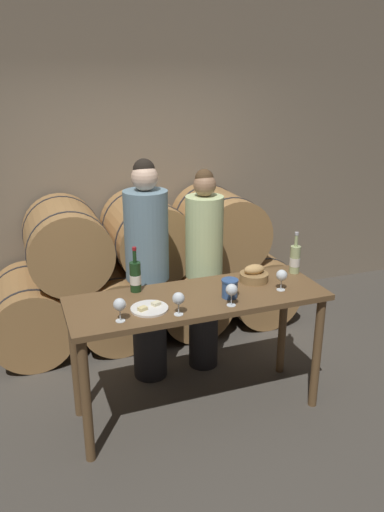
{
  "coord_description": "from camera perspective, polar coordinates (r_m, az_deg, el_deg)",
  "views": [
    {
      "loc": [
        -1.11,
        -2.92,
        2.34
      ],
      "look_at": [
        0.0,
        0.12,
        1.18
      ],
      "focal_mm": 35.0,
      "sensor_mm": 36.0,
      "label": 1
    }
  ],
  "objects": [
    {
      "name": "wine_glass_left",
      "position": [
        3.13,
        -1.56,
        -4.92
      ],
      "size": [
        0.08,
        0.08,
        0.15
      ],
      "color": "white",
      "rests_on": "tasting_table"
    },
    {
      "name": "person_left",
      "position": [
        3.88,
        -5.1,
        -1.8
      ],
      "size": [
        0.33,
        0.33,
        1.79
      ],
      "color": "#232326",
      "rests_on": "ground_plane"
    },
    {
      "name": "wine_bottle_white",
      "position": [
        3.87,
        11.68,
        -0.35
      ],
      "size": [
        0.08,
        0.08,
        0.32
      ],
      "color": "#ADBC7F",
      "rests_on": "tasting_table"
    },
    {
      "name": "ground_plane",
      "position": [
        3.9,
        0.65,
        -17.08
      ],
      "size": [
        10.0,
        10.0,
        0.0
      ],
      "primitive_type": "plane",
      "color": "#4C473F"
    },
    {
      "name": "wine_glass_center",
      "position": [
        3.26,
        4.55,
        -3.92
      ],
      "size": [
        0.08,
        0.08,
        0.15
      ],
      "color": "white",
      "rests_on": "tasting_table"
    },
    {
      "name": "blue_crock",
      "position": [
        3.39,
        4.34,
        -3.62
      ],
      "size": [
        0.12,
        0.12,
        0.13
      ],
      "color": "#335693",
      "rests_on": "tasting_table"
    },
    {
      "name": "cheese_plate",
      "position": [
        3.24,
        -4.89,
        -5.98
      ],
      "size": [
        0.25,
        0.25,
        0.04
      ],
      "color": "white",
      "rests_on": "tasting_table"
    },
    {
      "name": "wine_glass_right",
      "position": [
        3.54,
        10.21,
        -2.23
      ],
      "size": [
        0.08,
        0.08,
        0.15
      ],
      "color": "white",
      "rests_on": "tasting_table"
    },
    {
      "name": "stone_wall_back",
      "position": [
        5.03,
        -7.23,
        11.14
      ],
      "size": [
        10.0,
        0.12,
        3.2
      ],
      "color": "gray",
      "rests_on": "ground_plane"
    },
    {
      "name": "wine_bottle_red",
      "position": [
        3.49,
        -6.49,
        -2.34
      ],
      "size": [
        0.08,
        0.08,
        0.33
      ],
      "color": "#193819",
      "rests_on": "tasting_table"
    },
    {
      "name": "bread_basket",
      "position": [
        3.68,
        7.1,
        -2.16
      ],
      "size": [
        0.21,
        0.21,
        0.13
      ],
      "color": "olive",
      "rests_on": "tasting_table"
    },
    {
      "name": "barrel_stack",
      "position": [
        4.74,
        -5.12,
        -1.66
      ],
      "size": [
        2.89,
        0.91,
        1.34
      ],
      "color": "#A87A47",
      "rests_on": "ground_plane"
    },
    {
      "name": "wine_glass_far_left",
      "position": [
        3.07,
        -8.28,
        -5.57
      ],
      "size": [
        0.08,
        0.08,
        0.15
      ],
      "color": "white",
      "rests_on": "tasting_table"
    },
    {
      "name": "tasting_table",
      "position": [
        3.49,
        0.7,
        -6.61
      ],
      "size": [
        1.79,
        0.61,
        0.93
      ],
      "color": "brown",
      "rests_on": "ground_plane"
    },
    {
      "name": "person_right",
      "position": [
        4.04,
        1.37,
        -1.63
      ],
      "size": [
        0.3,
        0.3,
        1.69
      ],
      "color": "#232326",
      "rests_on": "ground_plane"
    }
  ]
}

